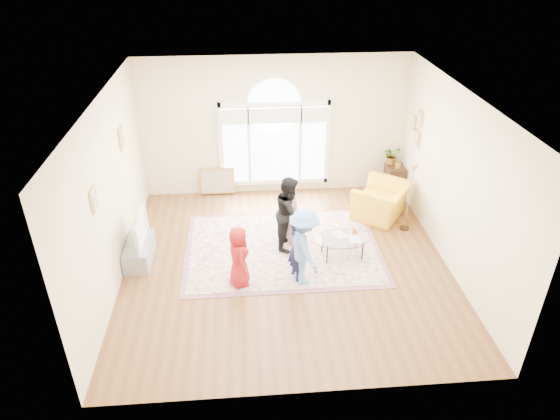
{
  "coord_description": "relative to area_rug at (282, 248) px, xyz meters",
  "views": [
    {
      "loc": [
        -0.74,
        -7.62,
        5.56
      ],
      "look_at": [
        -0.09,
        0.3,
        1.0
      ],
      "focal_mm": 32.0,
      "sensor_mm": 36.0,
      "label": 1
    }
  ],
  "objects": [
    {
      "name": "room_shell",
      "position": [
        0.04,
        2.34,
        1.56
      ],
      "size": [
        6.0,
        6.0,
        6.0
      ],
      "color": "beige",
      "rests_on": "ground"
    },
    {
      "name": "child_navy",
      "position": [
        0.17,
        -0.94,
        0.63
      ],
      "size": [
        0.43,
        0.52,
        1.24
      ],
      "primitive_type": "imported",
      "rotation": [
        0.0,
        0.0,
        1.89
      ],
      "color": "#13193E",
      "rests_on": "area_rug"
    },
    {
      "name": "ground",
      "position": [
        0.03,
        -0.49,
        -0.01
      ],
      "size": [
        6.0,
        6.0,
        0.0
      ],
      "primitive_type": "plane",
      "color": "brown",
      "rests_on": "ground"
    },
    {
      "name": "rug_border",
      "position": [
        -0.0,
        0.0,
        -0.0
      ],
      "size": [
        3.8,
        2.8,
        0.01
      ],
      "primitive_type": "cube",
      "color": "#865461",
      "rests_on": "ground"
    },
    {
      "name": "armchair",
      "position": [
        2.24,
        1.09,
        0.36
      ],
      "size": [
        1.49,
        1.52,
        0.75
      ],
      "primitive_type": "imported",
      "rotation": [
        0.0,
        0.0,
        4.09
      ],
      "color": "yellow",
      "rests_on": "ground"
    },
    {
      "name": "child_pink",
      "position": [
        0.17,
        0.19,
        0.71
      ],
      "size": [
        0.49,
        0.87,
        1.41
      ],
      "primitive_type": "imported",
      "rotation": [
        0.0,
        0.0,
        1.76
      ],
      "color": "#E7A3A8",
      "rests_on": "area_rug"
    },
    {
      "name": "tv_console",
      "position": [
        -2.72,
        -0.19,
        0.2
      ],
      "size": [
        0.45,
        1.0,
        0.42
      ],
      "primitive_type": "cube",
      "color": "gray",
      "rests_on": "ground"
    },
    {
      "name": "child_blue",
      "position": [
        0.28,
        -1.05,
        0.73
      ],
      "size": [
        0.78,
        1.04,
        1.44
      ],
      "primitive_type": "imported",
      "rotation": [
        0.0,
        0.0,
        1.86
      ],
      "color": "#6491DC",
      "rests_on": "area_rug"
    },
    {
      "name": "plant_pedestal",
      "position": [
        2.73,
        2.27,
        0.34
      ],
      "size": [
        0.2,
        0.2,
        0.7
      ],
      "primitive_type": "cylinder",
      "color": "white",
      "rests_on": "ground"
    },
    {
      "name": "side_cabinet",
      "position": [
        2.81,
        2.11,
        0.34
      ],
      "size": [
        0.4,
        0.5,
        0.7
      ],
      "primitive_type": "cube",
      "color": "black",
      "rests_on": "ground"
    },
    {
      "name": "television",
      "position": [
        -2.71,
        -0.19,
        0.7
      ],
      "size": [
        0.17,
        1.01,
        0.58
      ],
      "color": "black",
      "rests_on": "tv_console"
    },
    {
      "name": "coffee_table",
      "position": [
        1.11,
        -0.35,
        0.39
      ],
      "size": [
        1.13,
        0.78,
        0.54
      ],
      "rotation": [
        0.0,
        0.0,
        0.08
      ],
      "color": "silver",
      "rests_on": "ground"
    },
    {
      "name": "leaning_picture",
      "position": [
        -1.33,
        2.41,
        -0.01
      ],
      "size": [
        0.8,
        0.14,
        0.62
      ],
      "primitive_type": "cube",
      "rotation": [
        -0.14,
        0.0,
        0.0
      ],
      "color": "tan",
      "rests_on": "ground"
    },
    {
      "name": "potted_plant",
      "position": [
        2.73,
        2.27,
        0.91
      ],
      "size": [
        0.48,
        0.45,
        0.43
      ],
      "primitive_type": "imported",
      "rotation": [
        0.0,
        0.0,
        0.36
      ],
      "color": "#33722D",
      "rests_on": "plant_pedestal"
    },
    {
      "name": "floor_lamp",
      "position": [
        2.62,
        0.54,
        1.27
      ],
      "size": [
        0.32,
        0.32,
        1.51
      ],
      "color": "black",
      "rests_on": "ground"
    },
    {
      "name": "child_red",
      "position": [
        -0.85,
        -1.05,
        0.58
      ],
      "size": [
        0.46,
        0.62,
        1.15
      ],
      "primitive_type": "imported",
      "rotation": [
        0.0,
        0.0,
        1.74
      ],
      "color": "#A21A1C",
      "rests_on": "area_rug"
    },
    {
      "name": "area_rug",
      "position": [
        0.0,
        0.0,
        0.0
      ],
      "size": [
        3.6,
        2.6,
        0.02
      ],
      "primitive_type": "cube",
      "color": "beige",
      "rests_on": "ground"
    },
    {
      "name": "child_black",
      "position": [
        0.15,
        0.1,
        0.75
      ],
      "size": [
        0.72,
        0.83,
        1.48
      ],
      "primitive_type": "imported",
      "rotation": [
        0.0,
        0.0,
        1.32
      ],
      "color": "black",
      "rests_on": "area_rug"
    }
  ]
}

